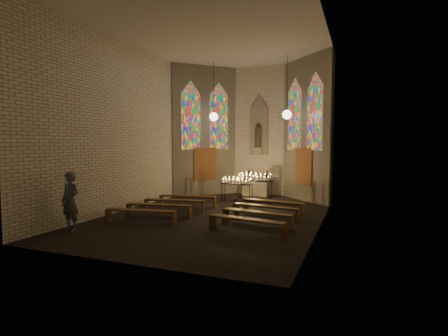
{
  "coord_description": "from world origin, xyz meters",
  "views": [
    {
      "loc": [
        5.22,
        -12.63,
        2.81
      ],
      "look_at": [
        -0.06,
        0.85,
        1.8
      ],
      "focal_mm": 28.0,
      "sensor_mm": 36.0,
      "label": 1
    }
  ],
  "objects_px": {
    "aisle_flower_pot": "(236,202)",
    "votive_stand_left": "(237,182)",
    "visitor": "(70,201)",
    "votive_stand_right": "(255,178)",
    "altar": "(256,187)"
  },
  "relations": [
    {
      "from": "votive_stand_right",
      "to": "aisle_flower_pot",
      "type": "bearing_deg",
      "value": -89.51
    },
    {
      "from": "aisle_flower_pot",
      "to": "votive_stand_right",
      "type": "bearing_deg",
      "value": 78.57
    },
    {
      "from": "altar",
      "to": "votive_stand_right",
      "type": "xyz_separation_m",
      "value": [
        0.46,
        -1.85,
        0.63
      ]
    },
    {
      "from": "altar",
      "to": "votive_stand_left",
      "type": "relative_size",
      "value": 0.87
    },
    {
      "from": "votive_stand_right",
      "to": "visitor",
      "type": "xyz_separation_m",
      "value": [
        -3.93,
        -7.66,
        -0.17
      ]
    },
    {
      "from": "aisle_flower_pot",
      "to": "votive_stand_left",
      "type": "bearing_deg",
      "value": 106.53
    },
    {
      "from": "aisle_flower_pot",
      "to": "visitor",
      "type": "relative_size",
      "value": 0.23
    },
    {
      "from": "altar",
      "to": "votive_stand_right",
      "type": "height_order",
      "value": "votive_stand_right"
    },
    {
      "from": "visitor",
      "to": "votive_stand_right",
      "type": "bearing_deg",
      "value": 68.09
    },
    {
      "from": "votive_stand_right",
      "to": "visitor",
      "type": "bearing_deg",
      "value": -105.23
    },
    {
      "from": "altar",
      "to": "visitor",
      "type": "bearing_deg",
      "value": -110.02
    },
    {
      "from": "aisle_flower_pot",
      "to": "votive_stand_right",
      "type": "xyz_separation_m",
      "value": [
        0.36,
        1.76,
        0.91
      ]
    },
    {
      "from": "aisle_flower_pot",
      "to": "votive_stand_left",
      "type": "height_order",
      "value": "votive_stand_left"
    },
    {
      "from": "altar",
      "to": "aisle_flower_pot",
      "type": "height_order",
      "value": "altar"
    },
    {
      "from": "visitor",
      "to": "votive_stand_left",
      "type": "bearing_deg",
      "value": 70.53
    }
  ]
}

